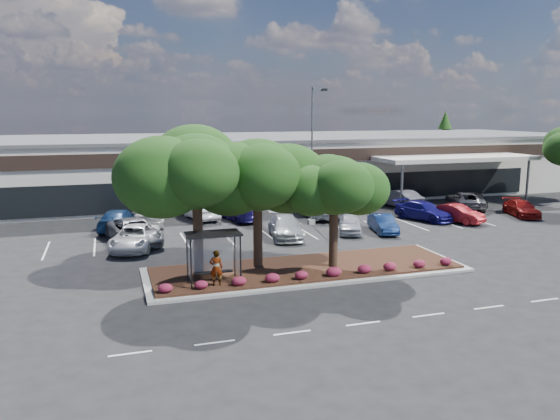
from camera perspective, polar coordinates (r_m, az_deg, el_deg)
name	(u,v)px	position (r m, az deg, el deg)	size (l,w,h in m)	color
ground	(371,289)	(28.36, 9.46, -8.17)	(160.00, 160.00, 0.00)	black
retail_store	(228,165)	(59.38, -5.48, 4.70)	(80.40, 25.20, 6.25)	silver
landscape_island	(306,269)	(31.03, 2.77, -6.17)	(18.00, 6.00, 0.26)	#A4A39E
lane_markings	(299,243)	(37.50, 2.00, -3.45)	(33.12, 20.06, 0.01)	silver
shrub_row	(320,273)	(29.04, 4.23, -6.55)	(17.00, 0.80, 0.50)	#9C264A
bus_shelter	(213,243)	(28.05, -7.03, -3.41)	(2.75, 1.55, 2.59)	black
island_tree_west	(197,202)	(29.09, -8.65, 0.86)	(7.20, 7.20, 7.89)	#1B380E
island_tree_mid	(258,202)	(30.54, -2.36, 0.88)	(6.60, 6.60, 7.32)	#1B380E
island_tree_east	(334,209)	(30.52, 5.66, 0.05)	(5.80, 5.80, 6.50)	#1B380E
conifer_north_east	(444,142)	(82.36, 16.77, 6.80)	(3.96, 3.96, 9.00)	#1B380E
person_waiting	(216,268)	(27.67, -6.68, -6.02)	(0.67, 0.44, 1.83)	#594C47
light_pole	(313,164)	(42.97, 3.44, 4.78)	(1.41, 0.76, 10.75)	#A4A39E
car_0	(134,232)	(38.39, -14.98, -2.19)	(2.79, 6.04, 1.68)	#5A5B62
car_1	(134,237)	(37.01, -14.98, -2.78)	(2.53, 5.49, 1.53)	white
car_3	(286,227)	(38.93, 0.58, -1.79)	(2.13, 5.23, 1.52)	#A7ADB2
car_4	(350,224)	(40.66, 7.35, -1.46)	(1.61, 4.00, 1.36)	silver
car_5	(383,224)	(41.26, 10.71, -1.41)	(1.41, 4.04, 1.33)	navy
car_6	(424,211)	(46.75, 14.82, -0.09)	(2.13, 5.24, 1.52)	navy
car_7	(457,214)	(46.51, 18.01, -0.35)	(1.52, 4.37, 1.44)	maroon
car_8	(521,208)	(51.27, 23.91, 0.16)	(1.87, 4.60, 1.34)	maroon
car_9	(118,220)	(43.08, -16.56, -0.99)	(2.24, 5.51, 1.60)	navy
car_10	(149,215)	(44.20, -13.53, -0.49)	(2.40, 5.91, 1.71)	silver
car_11	(200,210)	(45.93, -8.31, 0.02)	(1.69, 4.85, 1.60)	white
car_12	(240,212)	(45.08, -4.18, -0.18)	(2.05, 5.04, 1.46)	#191258
car_13	(321,208)	(46.42, 4.28, 0.25)	(2.78, 6.02, 1.67)	#9BA1A7
car_14	(326,207)	(47.76, 4.85, 0.35)	(1.46, 4.20, 1.38)	silver
car_15	(399,198)	(52.44, 12.30, 1.22)	(1.79, 5.13, 1.69)	#5B5A62
car_16	(465,201)	(53.10, 18.74, 0.94)	(2.59, 5.61, 1.56)	#535258
car_17	(472,199)	(54.00, 19.43, 1.06)	(1.86, 4.63, 1.58)	black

